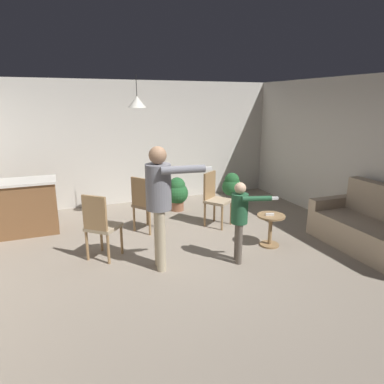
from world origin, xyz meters
name	(u,v)px	position (x,y,z in m)	size (l,w,h in m)	color
ground	(193,255)	(0.00, 0.00, 0.00)	(7.68, 7.68, 0.00)	gray
wall_back	(140,143)	(0.00, 3.20, 1.35)	(6.40, 0.10, 2.70)	beige
wall_right	(362,155)	(3.20, 0.00, 1.35)	(0.10, 6.40, 2.70)	beige
couch_floral	(370,229)	(2.68, -0.79, 0.33)	(0.89, 1.82, 1.00)	tan
kitchen_counter	(20,207)	(-2.45, 1.95, 0.48)	(1.26, 0.66, 0.95)	brown
side_table_by_couch	(270,226)	(1.29, -0.11, 0.33)	(0.44, 0.44, 0.52)	#99754C
person_adult	(160,195)	(-0.55, -0.19, 1.06)	(0.82, 0.56, 1.71)	tan
person_child	(240,214)	(0.55, -0.43, 0.74)	(0.56, 0.46, 1.19)	#60564C
dining_chair_by_counter	(100,224)	(-1.28, 0.39, 0.55)	(0.59, 0.59, 1.00)	#99754C
dining_chair_near_wall	(145,202)	(-0.40, 1.25, 0.55)	(0.59, 0.59, 1.00)	#99754C
dining_chair_centre_back	(215,197)	(0.88, 1.09, 0.55)	(0.59, 0.59, 1.00)	#99754C
potted_plant_corner	(177,192)	(0.52, 2.18, 0.39)	(0.47, 0.47, 0.72)	brown
potted_plant_by_wall	(232,186)	(1.89, 2.31, 0.38)	(0.45, 0.45, 0.68)	#4C4742
spare_remote_on_table	(270,214)	(1.26, -0.13, 0.54)	(0.04, 0.13, 0.04)	white
ceiling_light_pendant	(137,102)	(-0.39, 1.62, 2.25)	(0.32, 0.32, 0.55)	silver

